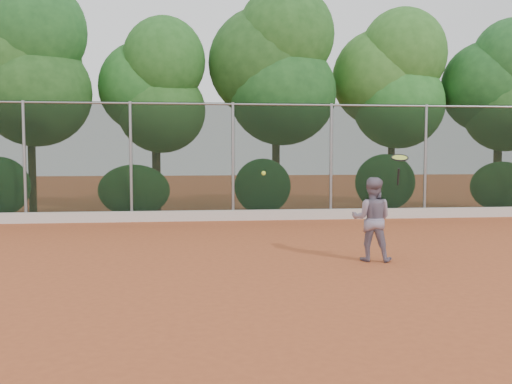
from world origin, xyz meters
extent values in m
plane|color=#AB4E28|center=(0.00, 0.00, 0.00)|extent=(80.00, 80.00, 0.00)
cube|color=silver|center=(0.00, 6.82, 0.15)|extent=(24.00, 0.20, 0.30)
imported|color=gray|center=(2.08, 0.21, 0.78)|extent=(0.92, 0.82, 1.56)
cube|color=black|center=(0.00, 7.00, 1.75)|extent=(24.00, 0.01, 3.50)
cylinder|color=gray|center=(0.00, 7.00, 3.45)|extent=(24.00, 0.06, 0.06)
cylinder|color=gray|center=(-6.00, 7.00, 1.75)|extent=(0.09, 0.09, 3.50)
cylinder|color=gray|center=(-3.00, 7.00, 1.75)|extent=(0.09, 0.09, 3.50)
cylinder|color=gray|center=(0.00, 7.00, 1.75)|extent=(0.09, 0.09, 3.50)
cylinder|color=gray|center=(3.00, 7.00, 1.75)|extent=(0.09, 0.09, 3.50)
cylinder|color=gray|center=(6.00, 7.00, 1.75)|extent=(0.09, 0.09, 3.50)
cylinder|color=#3D2B17|center=(-6.30, 8.90, 1.45)|extent=(0.24, 0.24, 2.90)
ellipsoid|color=#326928|center=(-6.10, 8.80, 3.90)|extent=(3.50, 2.90, 3.40)
ellipsoid|color=#37722B|center=(-6.60, 9.10, 4.90)|extent=(3.80, 3.10, 3.70)
ellipsoid|color=#2B722C|center=(-6.00, 8.70, 5.80)|extent=(3.10, 2.60, 3.20)
cylinder|color=#3C2517|center=(-2.40, 9.30, 1.20)|extent=(0.28, 0.28, 2.40)
ellipsoid|color=#23531C|center=(-2.20, 9.20, 3.40)|extent=(2.90, 2.40, 2.80)
ellipsoid|color=#205C1F|center=(-2.70, 9.50, 4.20)|extent=(3.20, 2.70, 3.10)
ellipsoid|color=#20551D|center=(-2.10, 9.00, 5.00)|extent=(2.70, 2.30, 2.90)
cylinder|color=#462A1B|center=(1.60, 9.00, 1.50)|extent=(0.26, 0.26, 3.00)
ellipsoid|color=#2A6B28|center=(1.80, 8.90, 4.00)|extent=(3.60, 3.00, 3.50)
ellipsoid|color=#306627|center=(1.30, 9.20, 5.00)|extent=(3.90, 3.20, 3.80)
ellipsoid|color=#37772D|center=(1.90, 8.80, 5.90)|extent=(3.20, 2.70, 3.30)
cylinder|color=#492E1C|center=(5.70, 9.20, 1.35)|extent=(0.24, 0.24, 2.70)
ellipsoid|color=#226321|center=(5.90, 9.10, 3.70)|extent=(3.20, 2.70, 3.10)
ellipsoid|color=#2D6221|center=(5.40, 9.40, 4.60)|extent=(3.50, 2.90, 3.40)
ellipsoid|color=#2A5F20|center=(6.00, 9.00, 5.40)|extent=(3.00, 2.50, 3.10)
cylinder|color=#48341B|center=(9.40, 8.80, 1.25)|extent=(0.28, 0.28, 2.50)
ellipsoid|color=#336A28|center=(9.60, 8.70, 3.50)|extent=(3.00, 2.50, 2.90)
ellipsoid|color=#276627|center=(9.10, 9.00, 4.30)|extent=(3.30, 2.80, 3.20)
ellipsoid|color=#296C2A|center=(9.70, 8.60, 5.10)|extent=(2.80, 2.40, 3.00)
ellipsoid|color=#34732B|center=(-3.00, 7.80, 0.85)|extent=(2.20, 1.16, 1.60)
ellipsoid|color=#266627|center=(1.00, 7.80, 0.95)|extent=(1.80, 1.04, 1.76)
ellipsoid|color=#296827|center=(5.00, 7.80, 1.05)|extent=(2.00, 1.10, 1.84)
ellipsoid|color=#346827|center=(9.00, 7.80, 0.90)|extent=(2.16, 1.12, 1.64)
cylinder|color=black|center=(2.52, 0.06, 1.58)|extent=(0.07, 0.15, 0.32)
torus|color=black|center=(2.52, 0.00, 1.93)|extent=(0.38, 0.37, 0.14)
cylinder|color=#B7CA3B|center=(2.52, 0.00, 1.93)|extent=(0.32, 0.31, 0.10)
sphere|color=#DCFA38|center=(-0.02, -0.34, 1.67)|extent=(0.07, 0.07, 0.07)
camera|label=1|loc=(-1.27, -10.02, 2.03)|focal=40.00mm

